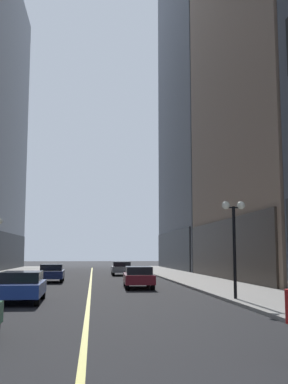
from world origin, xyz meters
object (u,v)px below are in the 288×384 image
(car_grey, at_px, (121,268))
(car_blue, at_px, (21,286))
(street_lamp_right_mid, at_px, (234,228))
(car_maroon, at_px, (138,276))
(car_navy, at_px, (52,272))

(car_grey, bearing_deg, car_blue, -102.72)
(car_grey, bearing_deg, street_lamp_right_mid, -82.55)
(car_blue, xyz_separation_m, car_maroon, (5.87, 8.03, -0.00))
(car_grey, relative_size, street_lamp_right_mid, 1.03)
(car_navy, bearing_deg, car_maroon, -50.14)
(car_navy, xyz_separation_m, street_lamp_right_mid, (9.29, -15.83, 2.54))
(street_lamp_right_mid, bearing_deg, car_navy, 120.41)
(car_navy, distance_m, car_grey, 12.30)
(car_maroon, relative_size, street_lamp_right_mid, 1.06)
(car_blue, xyz_separation_m, car_grey, (5.84, 25.87, -0.00))
(car_maroon, xyz_separation_m, street_lamp_right_mid, (3.46, -8.84, 2.54))
(car_maroon, bearing_deg, car_navy, 129.86)
(car_navy, height_order, car_grey, same)
(car_blue, xyz_separation_m, street_lamp_right_mid, (9.33, -0.80, 2.54))
(car_navy, bearing_deg, car_blue, -90.15)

